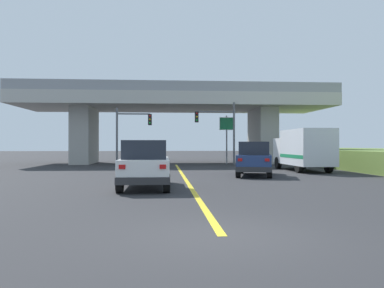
# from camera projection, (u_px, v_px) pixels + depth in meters

# --- Properties ---
(ground) EXTENTS (160.00, 160.00, 0.00)m
(ground) POSITION_uv_depth(u_px,v_px,m) (175.00, 163.00, 38.67)
(ground) COLOR #2B2B2D
(overpass_bridge) EXTENTS (30.18, 9.52, 7.55)m
(overpass_bridge) POSITION_uv_depth(u_px,v_px,m) (175.00, 111.00, 38.68)
(overpass_bridge) COLOR #B7B5AD
(overpass_bridge) RESTS_ON ground
(lane_divider_stripe) EXTENTS (0.20, 27.97, 0.01)m
(lane_divider_stripe) POSITION_uv_depth(u_px,v_px,m) (184.00, 177.00, 21.63)
(lane_divider_stripe) COLOR yellow
(lane_divider_stripe) RESTS_ON ground
(suv_lead) EXTENTS (2.04, 4.84, 2.02)m
(suv_lead) POSITION_uv_depth(u_px,v_px,m) (145.00, 164.00, 16.40)
(suv_lead) COLOR silver
(suv_lead) RESTS_ON ground
(suv_crossing) EXTENTS (3.04, 4.99, 2.02)m
(suv_crossing) POSITION_uv_depth(u_px,v_px,m) (254.00, 159.00, 22.87)
(suv_crossing) COLOR navy
(suv_crossing) RESTS_ON ground
(box_truck) EXTENTS (2.33, 6.81, 2.90)m
(box_truck) POSITION_uv_depth(u_px,v_px,m) (303.00, 149.00, 27.17)
(box_truck) COLOR silver
(box_truck) RESTS_ON ground
(traffic_signal_nearside) EXTENTS (3.60, 0.36, 5.64)m
(traffic_signal_nearside) POSITION_uv_depth(u_px,v_px,m) (221.00, 126.00, 34.20)
(traffic_signal_nearside) COLOR #56595E
(traffic_signal_nearside) RESTS_ON ground
(traffic_signal_farside) EXTENTS (3.04, 0.36, 5.01)m
(traffic_signal_farside) POSITION_uv_depth(u_px,v_px,m) (130.00, 128.00, 32.74)
(traffic_signal_farside) COLOR #56595E
(traffic_signal_farside) RESTS_ON ground
(highway_sign) EXTENTS (1.39, 0.17, 4.62)m
(highway_sign) POSITION_uv_depth(u_px,v_px,m) (227.00, 129.00, 36.48)
(highway_sign) COLOR slate
(highway_sign) RESTS_ON ground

